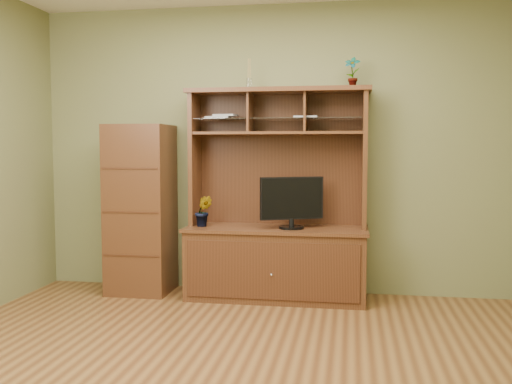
# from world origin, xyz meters

# --- Properties ---
(room) EXTENTS (4.54, 4.04, 2.74)m
(room) POSITION_xyz_m (0.00, 0.00, 1.35)
(room) COLOR #553218
(room) RESTS_ON ground
(media_hutch) EXTENTS (1.66, 0.61, 1.90)m
(media_hutch) POSITION_xyz_m (0.07, 1.73, 0.52)
(media_hutch) COLOR #402312
(media_hutch) RESTS_ON room
(monitor) EXTENTS (0.54, 0.29, 0.46)m
(monitor) POSITION_xyz_m (0.22, 1.65, 0.89)
(monitor) COLOR black
(monitor) RESTS_ON media_hutch
(orchid_plant) EXTENTS (0.17, 0.15, 0.28)m
(orchid_plant) POSITION_xyz_m (-0.59, 1.65, 0.79)
(orchid_plant) COLOR #375E20
(orchid_plant) RESTS_ON media_hutch
(top_plant) EXTENTS (0.17, 0.14, 0.27)m
(top_plant) POSITION_xyz_m (0.73, 1.80, 2.04)
(top_plant) COLOR #2B6925
(top_plant) RESTS_ON media_hutch
(reed_diffuser) EXTENTS (0.05, 0.05, 0.27)m
(reed_diffuser) POSITION_xyz_m (-0.19, 1.80, 2.01)
(reed_diffuser) COLOR silver
(reed_diffuser) RESTS_ON media_hutch
(magazines) EXTENTS (1.03, 0.18, 0.04)m
(magazines) POSITION_xyz_m (-0.20, 1.80, 1.65)
(magazines) COLOR #A8A8AD
(magazines) RESTS_ON media_hutch
(side_cabinet) EXTENTS (0.56, 0.51, 1.58)m
(side_cabinet) POSITION_xyz_m (-1.22, 1.73, 0.79)
(side_cabinet) COLOR #402312
(side_cabinet) RESTS_ON room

